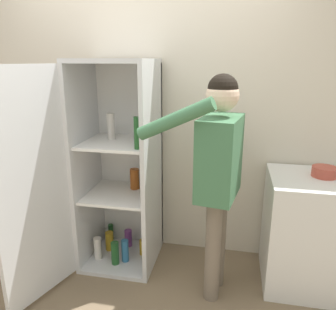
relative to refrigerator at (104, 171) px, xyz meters
name	(u,v)px	position (x,y,z in m)	size (l,w,h in m)	color
ground_plane	(115,308)	(0.25, -0.54, -0.87)	(12.00, 12.00, 0.00)	#7A664C
wall_back	(146,116)	(0.25, 0.44, 0.41)	(7.00, 0.06, 2.55)	beige
refrigerator	(104,171)	(0.00, 0.00, 0.00)	(0.86, 1.21, 1.78)	silver
person	(218,163)	(0.95, -0.18, 0.19)	(0.72, 0.59, 1.68)	#726656
counter	(315,232)	(1.72, 0.08, -0.42)	(0.76, 0.64, 0.91)	white
bowl	(324,172)	(1.74, 0.12, 0.08)	(0.18, 0.18, 0.08)	#B24738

